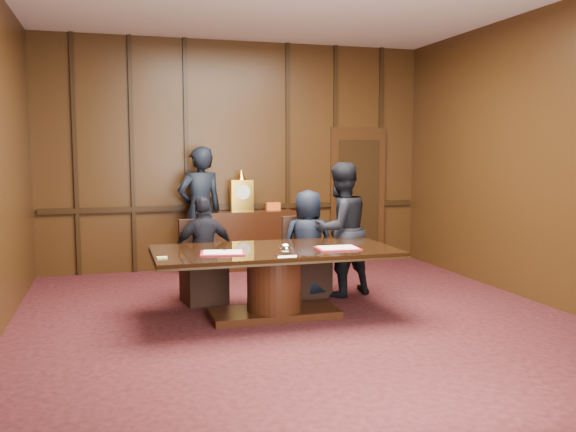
{
  "coord_description": "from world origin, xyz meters",
  "views": [
    {
      "loc": [
        -1.91,
        -5.87,
        1.82
      ],
      "look_at": [
        0.1,
        1.04,
        1.05
      ],
      "focal_mm": 38.0,
      "sensor_mm": 36.0,
      "label": 1
    }
  ],
  "objects_px": {
    "signatory_right": "(308,243)",
    "witness_left": "(200,210)",
    "sideboard": "(242,238)",
    "conference_table": "(274,271)",
    "witness_right": "(340,229)",
    "signatory_left": "(204,250)"
  },
  "relations": [
    {
      "from": "signatory_right",
      "to": "witness_left",
      "type": "distance_m",
      "value": 2.14
    },
    {
      "from": "witness_left",
      "to": "sideboard",
      "type": "bearing_deg",
      "value": -179.82
    },
    {
      "from": "sideboard",
      "to": "witness_left",
      "type": "bearing_deg",
      "value": -166.4
    },
    {
      "from": "conference_table",
      "to": "signatory_right",
      "type": "relative_size",
      "value": 1.95
    },
    {
      "from": "witness_right",
      "to": "signatory_left",
      "type": "bearing_deg",
      "value": -18.31
    },
    {
      "from": "sideboard",
      "to": "signatory_left",
      "type": "relative_size",
      "value": 1.24
    },
    {
      "from": "conference_table",
      "to": "signatory_left",
      "type": "relative_size",
      "value": 2.04
    },
    {
      "from": "signatory_left",
      "to": "witness_left",
      "type": "relative_size",
      "value": 0.68
    },
    {
      "from": "sideboard",
      "to": "conference_table",
      "type": "relative_size",
      "value": 0.61
    },
    {
      "from": "sideboard",
      "to": "signatory_right",
      "type": "relative_size",
      "value": 1.19
    },
    {
      "from": "witness_right",
      "to": "witness_left",
      "type": "bearing_deg",
      "value": -68.15
    },
    {
      "from": "witness_right",
      "to": "sideboard",
      "type": "bearing_deg",
      "value": -84.43
    },
    {
      "from": "signatory_right",
      "to": "witness_left",
      "type": "relative_size",
      "value": 0.71
    },
    {
      "from": "witness_left",
      "to": "conference_table",
      "type": "bearing_deg",
      "value": 85.99
    },
    {
      "from": "signatory_left",
      "to": "sideboard",
      "type": "bearing_deg",
      "value": -121.23
    },
    {
      "from": "sideboard",
      "to": "witness_right",
      "type": "xyz_separation_m",
      "value": [
        0.84,
        -2.03,
        0.35
      ]
    },
    {
      "from": "conference_table",
      "to": "signatory_right",
      "type": "bearing_deg",
      "value": 50.91
    },
    {
      "from": "sideboard",
      "to": "signatory_left",
      "type": "height_order",
      "value": "sideboard"
    },
    {
      "from": "signatory_right",
      "to": "signatory_left",
      "type": "bearing_deg",
      "value": 3.78
    },
    {
      "from": "witness_left",
      "to": "witness_right",
      "type": "xyz_separation_m",
      "value": [
        1.5,
        -1.87,
        -0.1
      ]
    },
    {
      "from": "sideboard",
      "to": "conference_table",
      "type": "xyz_separation_m",
      "value": [
        -0.23,
        -2.79,
        0.02
      ]
    },
    {
      "from": "conference_table",
      "to": "signatory_left",
      "type": "height_order",
      "value": "signatory_left"
    }
  ]
}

